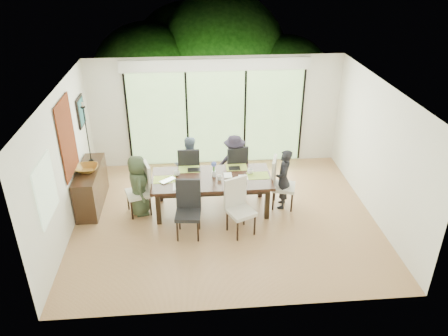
{
  "coord_description": "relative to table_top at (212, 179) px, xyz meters",
  "views": [
    {
      "loc": [
        -0.66,
        -7.41,
        5.02
      ],
      "look_at": [
        0.0,
        0.25,
        1.0
      ],
      "focal_mm": 35.0,
      "sensor_mm": 36.0,
      "label": 1
    }
  ],
  "objects": [
    {
      "name": "floor",
      "position": [
        0.24,
        -0.32,
        -0.73
      ],
      "size": [
        6.0,
        5.0,
        0.01
      ],
      "primitive_type": "cube",
      "color": "#8F5E39",
      "rests_on": "ground"
    },
    {
      "name": "papers",
      "position": [
        0.7,
        -0.05,
        0.03
      ],
      "size": [
        0.3,
        0.22,
        0.0
      ],
      "primitive_type": "cube",
      "color": "white",
      "rests_on": "table_top"
    },
    {
      "name": "table_leg_fr",
      "position": [
        1.08,
        -0.43,
        -0.38
      ],
      "size": [
        0.09,
        0.09,
        0.69
      ],
      "primitive_type": "cube",
      "color": "black",
      "rests_on": "floor"
    },
    {
      "name": "placemat_far_r",
      "position": [
        0.55,
        0.4,
        0.03
      ],
      "size": [
        0.44,
        0.32,
        0.01
      ],
      "primitive_type": "cube",
      "color": "olive",
      "rests_on": "table_top"
    },
    {
      "name": "hyacinth_stems",
      "position": [
        0.05,
        0.05,
        0.21
      ],
      "size": [
        0.04,
        0.04,
        0.16
      ],
      "primitive_type": "cylinder",
      "color": "#337226",
      "rests_on": "table_top"
    },
    {
      "name": "sideboard",
      "position": [
        -2.52,
        0.41,
        -0.3
      ],
      "size": [
        0.43,
        1.52,
        0.86
      ],
      "primitive_type": "cube",
      "color": "black",
      "rests_on": "floor"
    },
    {
      "name": "person_far_left",
      "position": [
        -0.45,
        0.83,
        -0.08
      ],
      "size": [
        0.67,
        0.5,
        1.3
      ],
      "primitive_type": "imported",
      "rotation": [
        0.0,
        0.0,
        3.36
      ],
      "color": "slate",
      "rests_on": "floor"
    },
    {
      "name": "mullion_a",
      "position": [
        -1.86,
        2.14,
        0.48
      ],
      "size": [
        0.05,
        0.04,
        2.3
      ],
      "primitive_type": "cube",
      "color": "black",
      "rests_on": "wall_back"
    },
    {
      "name": "ceiling",
      "position": [
        0.24,
        -0.32,
        1.98
      ],
      "size": [
        6.0,
        5.0,
        0.01
      ],
      "primitive_type": "cube",
      "color": "white",
      "rests_on": "wall_back"
    },
    {
      "name": "chair_near_right",
      "position": [
        0.5,
        -0.87,
        -0.17
      ],
      "size": [
        0.61,
        0.61,
        1.11
      ],
      "primitive_type": null,
      "rotation": [
        0.0,
        0.0,
        0.43
      ],
      "color": "silver",
      "rests_on": "floor"
    },
    {
      "name": "foliage_far",
      "position": [
        -0.36,
        6.18,
        0.9
      ],
      "size": [
        3.6,
        3.6,
        3.6
      ],
      "primitive_type": "sphere",
      "color": "#14380F",
      "rests_on": "ground"
    },
    {
      "name": "foliage_left",
      "position": [
        -1.56,
        4.88,
        0.72
      ],
      "size": [
        3.2,
        3.2,
        3.2
      ],
      "primitive_type": "sphere",
      "color": "#14380F",
      "rests_on": "ground"
    },
    {
      "name": "art_canvas",
      "position": [
        -2.71,
        1.38,
        1.03
      ],
      "size": [
        0.01,
        0.45,
        0.55
      ],
      "primitive_type": "cube",
      "color": "#17474C",
      "rests_on": "wall_left"
    },
    {
      "name": "candle",
      "position": [
        -2.52,
        0.76,
        1.4
      ],
      "size": [
        0.03,
        0.03,
        0.1
      ],
      "primitive_type": "cylinder",
      "color": "silver",
      "rests_on": "sideboard"
    },
    {
      "name": "table_top",
      "position": [
        0.0,
        0.0,
        0.0
      ],
      "size": [
        2.41,
        1.11,
        0.06
      ],
      "primitive_type": "cube",
      "color": "black",
      "rests_on": "floor"
    },
    {
      "name": "tapestry",
      "position": [
        -2.73,
        0.08,
        0.98
      ],
      "size": [
        0.02,
        1.0,
        1.5
      ],
      "primitive_type": "cube",
      "color": "#963515",
      "rests_on": "wall_left"
    },
    {
      "name": "platter_snacks",
      "position": [
        -0.55,
        -0.3,
        0.07
      ],
      "size": [
        0.2,
        0.2,
        0.01
      ],
      "primitive_type": "cube",
      "color": "orange",
      "rests_on": "table_top"
    },
    {
      "name": "wall_left",
      "position": [
        -2.77,
        -0.32,
        0.63
      ],
      "size": [
        0.02,
        5.0,
        2.7
      ],
      "primitive_type": "cube",
      "color": "white",
      "rests_on": "floor"
    },
    {
      "name": "chair_right_end",
      "position": [
        1.5,
        0.0,
        -0.17
      ],
      "size": [
        0.57,
        0.57,
        1.11
      ],
      "primitive_type": null,
      "rotation": [
        0.0,
        0.0,
        1.29
      ],
      "color": "beige",
      "rests_on": "floor"
    },
    {
      "name": "rail_top",
      "position": [
        0.24,
        3.88,
        -0.17
      ],
      "size": [
        6.0,
        0.08,
        0.06
      ],
      "primitive_type": "cube",
      "color": "brown",
      "rests_on": "deck"
    },
    {
      "name": "placemat_far_l",
      "position": [
        -0.45,
        0.4,
        0.03
      ],
      "size": [
        0.44,
        0.32,
        0.01
      ],
      "primitive_type": "cube",
      "color": "#9BC044",
      "rests_on": "table_top"
    },
    {
      "name": "candlestick_base",
      "position": [
        -2.52,
        0.76,
        0.15
      ],
      "size": [
        0.1,
        0.1,
        0.04
      ],
      "primitive_type": "cylinder",
      "color": "black",
      "rests_on": "sideboard"
    },
    {
      "name": "blinds_header",
      "position": [
        0.24,
        2.14,
        1.78
      ],
      "size": [
        4.4,
        0.06,
        0.28
      ],
      "primitive_type": "cube",
      "color": "white",
      "rests_on": "wall_back"
    },
    {
      "name": "tablet_far_l",
      "position": [
        -0.35,
        0.35,
        0.04
      ],
      "size": [
        0.26,
        0.18,
        0.01
      ],
      "primitive_type": "cube",
      "color": "black",
      "rests_on": "table_top"
    },
    {
      "name": "art_frame",
      "position": [
        -2.73,
        1.38,
        1.03
      ],
      "size": [
        0.03,
        0.55,
        0.65
      ],
      "primitive_type": "cube",
      "color": "black",
      "rests_on": "wall_left"
    },
    {
      "name": "placemat_right",
      "position": [
        0.95,
        0.0,
        0.03
      ],
      "size": [
        0.44,
        0.32,
        0.01
      ],
      "primitive_type": "cube",
      "color": "olive",
      "rests_on": "table_top"
    },
    {
      "name": "mullion_b",
      "position": [
        -0.46,
        2.14,
        0.48
      ],
      "size": [
        0.05,
        0.04,
        2.3
      ],
      "primitive_type": "cube",
      "color": "black",
      "rests_on": "wall_back"
    },
    {
      "name": "vase",
      "position": [
        0.05,
        0.05,
        0.09
      ],
      "size": [
        0.08,
        0.08,
        0.12
      ],
      "primitive_type": "cylinder",
      "color": "silver",
      "rests_on": "table_top"
    },
    {
      "name": "book",
      "position": [
        0.25,
        0.05,
        0.04
      ],
      "size": [
        0.17,
        0.23,
        0.02
      ],
      "primitive_type": "imported",
      "rotation": [
        0.0,
        0.0,
        0.0
      ],
      "color": "white",
      "rests_on": "table_top"
    },
    {
      "name": "chair_near_left",
      "position": [
        -0.5,
        -0.87,
        -0.17
      ],
      "size": [
        0.5,
        0.5,
        1.11
      ],
      "primitive_type": null,
      "rotation": [
        0.0,
        0.0,
        -0.09
      ],
      "color": "black",
      "rests_on": "floor"
    },
    {
      "name": "placemat_paper",
      "position": [
        -0.55,
        -0.3,
        0.03
      ],
      "size": [
        0.44,
        0.32,
        0.01
      ],
      "primitive_type": "cube",
      "color": "white",
      "rests_on": "table_top"
    },
    {
      "name": "side_window",
      "position": [
        -2.73,
        -1.52,
        0.78
      ],
      "size": [
        0.02,
        0.9,
        1.0
      ],
      "primitive_type": "cube",
      "color": "#8CAD7F",
      "rests_on": "wall_left"
    },
    {
      "name": "cup_b",
      "position": [
        0.15,
        -0.1,
        0.08
      ],
      "size": [
        0.13,
        0.13,
        0.09
      ],
      "primitive_type": "imported",
      "rotation": [
        0.0,
        0.0,
        1.96
      ],
      "color": "white",
      "rests_on": "table_top"
    },
    {
      "name": "platter_base",
      "position": [
        -0.55,
        -0.3,
        0.05
      ],
      "size": [
        0.26,
        0.26,
        0.02
      ],
      "primitive_type": "cube",
      "color": "white",
      "rests_on": "table_top"
    },
    {
      "name": "cup_c",
      "position": [
        0.8,
        0.1,
        0.08
      ],
      "size": [
        0.18,
        0.18,
        0.1
      ],
      "primitive_type": "imported",
      "rotation": [
        0.0,
        0.0,
        3.88
      ],
      "color": "white",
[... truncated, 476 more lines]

